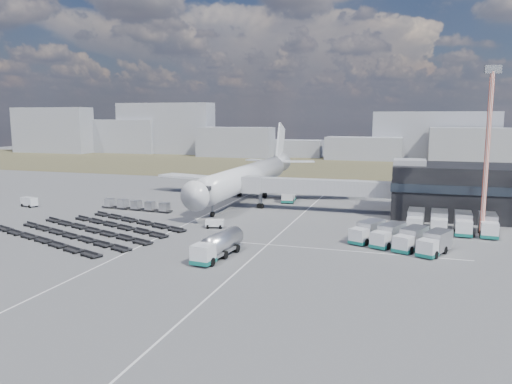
% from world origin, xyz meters
% --- Properties ---
extents(ground, '(420.00, 420.00, 0.00)m').
position_xyz_m(ground, '(0.00, 0.00, 0.00)').
color(ground, '#565659').
rests_on(ground, ground).
extents(grass_strip, '(420.00, 90.00, 0.01)m').
position_xyz_m(grass_strip, '(0.00, 110.00, 0.01)').
color(grass_strip, brown).
rests_on(grass_strip, ground).
extents(lane_markings, '(47.12, 110.00, 0.01)m').
position_xyz_m(lane_markings, '(9.77, 3.00, 0.01)').
color(lane_markings, silver).
rests_on(lane_markings, ground).
extents(terminal, '(30.40, 16.40, 11.00)m').
position_xyz_m(terminal, '(47.77, 23.96, 5.25)').
color(terminal, black).
rests_on(terminal, ground).
extents(jet_bridge, '(30.30, 3.80, 7.05)m').
position_xyz_m(jet_bridge, '(15.90, 20.42, 5.05)').
color(jet_bridge, '#939399').
rests_on(jet_bridge, ground).
extents(airliner, '(51.59, 64.53, 17.62)m').
position_xyz_m(airliner, '(0.00, 32.38, 5.29)').
color(airliner, silver).
rests_on(airliner, ground).
extents(skyline, '(322.31, 26.10, 25.88)m').
position_xyz_m(skyline, '(-8.88, 150.21, 9.88)').
color(skyline, '#90929D').
rests_on(skyline, ground).
extents(fuel_tanker, '(3.96, 10.92, 3.45)m').
position_xyz_m(fuel_tanker, '(11.39, -16.79, 1.72)').
color(fuel_tanker, silver).
rests_on(fuel_tanker, ground).
extents(pushback_tug, '(3.51, 2.54, 1.43)m').
position_xyz_m(pushback_tug, '(4.00, 0.31, 0.72)').
color(pushback_tug, silver).
rests_on(pushback_tug, ground).
extents(utility_van, '(4.08, 2.66, 2.05)m').
position_xyz_m(utility_van, '(-41.67, 7.32, 1.03)').
color(utility_van, silver).
rests_on(utility_van, ground).
extents(catering_truck, '(3.40, 6.76, 2.98)m').
position_xyz_m(catering_truck, '(10.05, 30.20, 1.53)').
color(catering_truck, silver).
rests_on(catering_truck, ground).
extents(service_trucks_near, '(14.93, 11.95, 2.92)m').
position_xyz_m(service_trucks_near, '(35.06, -3.81, 1.58)').
color(service_trucks_near, silver).
rests_on(service_trucks_near, ground).
extents(service_trucks_far, '(14.36, 8.42, 3.11)m').
position_xyz_m(service_trucks_far, '(43.07, 8.86, 1.69)').
color(service_trucks_far, silver).
rests_on(service_trucks_far, ground).
extents(uld_row, '(16.49, 3.07, 1.80)m').
position_xyz_m(uld_row, '(-17.65, 10.67, 1.08)').
color(uld_row, black).
rests_on(uld_row, ground).
extents(baggage_dollies, '(32.98, 28.28, 0.77)m').
position_xyz_m(baggage_dollies, '(-14.44, -8.92, 0.38)').
color(baggage_dollies, black).
rests_on(baggage_dollies, ground).
extents(floodlight_mast, '(2.58, 2.09, 27.04)m').
position_xyz_m(floodlight_mast, '(47.60, 7.05, 13.55)').
color(floodlight_mast, red).
rests_on(floodlight_mast, ground).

